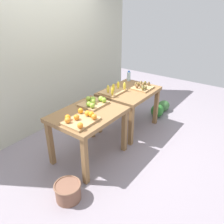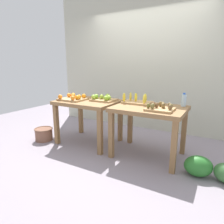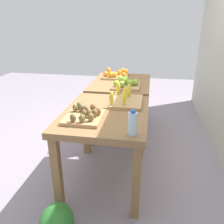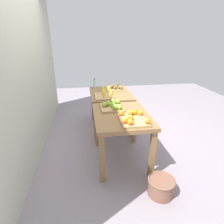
{
  "view_description": "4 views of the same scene",
  "coord_description": "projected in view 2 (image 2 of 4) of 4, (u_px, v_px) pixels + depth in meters",
  "views": [
    {
      "loc": [
        -2.65,
        -1.98,
        2.22
      ],
      "look_at": [
        0.0,
        -0.02,
        0.56
      ],
      "focal_mm": 35.74,
      "sensor_mm": 36.0,
      "label": 1
    },
    {
      "loc": [
        1.49,
        -2.75,
        1.37
      ],
      "look_at": [
        -0.1,
        0.03,
        0.61
      ],
      "focal_mm": 31.58,
      "sensor_mm": 36.0,
      "label": 2
    },
    {
      "loc": [
        2.51,
        0.39,
        1.59
      ],
      "look_at": [
        0.09,
        -0.02,
        0.58
      ],
      "focal_mm": 36.21,
      "sensor_mm": 36.0,
      "label": 3
    },
    {
      "loc": [
        -3.01,
        0.51,
        1.84
      ],
      "look_at": [
        0.07,
        0.04,
        0.55
      ],
      "focal_mm": 29.76,
      "sensor_mm": 36.0,
      "label": 4
    }
  ],
  "objects": [
    {
      "name": "wicker_basket",
      "position": [
        44.0,
        134.0,
        3.69
      ],
      "size": [
        0.34,
        0.34,
        0.23
      ],
      "color": "brown",
      "rests_on": "ground_plane"
    },
    {
      "name": "watermelon_pile",
      "position": [
        210.0,
        169.0,
        2.43
      ],
      "size": [
        0.7,
        0.34,
        0.26
      ],
      "color": "#386934",
      "rests_on": "ground_plane"
    },
    {
      "name": "water_bottle",
      "position": [
        184.0,
        100.0,
        2.93
      ],
      "size": [
        0.07,
        0.07,
        0.2
      ],
      "color": "silver",
      "rests_on": "display_table_right"
    },
    {
      "name": "banana_crate",
      "position": [
        137.0,
        101.0,
        3.17
      ],
      "size": [
        0.44,
        0.32,
        0.17
      ],
      "color": "tan",
      "rests_on": "display_table_right"
    },
    {
      "name": "kiwi_bin",
      "position": [
        160.0,
        108.0,
        2.69
      ],
      "size": [
        0.36,
        0.32,
        0.1
      ],
      "color": "tan",
      "rests_on": "display_table_right"
    },
    {
      "name": "display_table_right",
      "position": [
        149.0,
        114.0,
        2.94
      ],
      "size": [
        1.04,
        0.8,
        0.77
      ],
      "color": "olive",
      "rests_on": "ground_plane"
    },
    {
      "name": "apple_bin",
      "position": [
        103.0,
        98.0,
        3.41
      ],
      "size": [
        0.4,
        0.34,
        0.11
      ],
      "color": "tan",
      "rests_on": "display_table_left"
    },
    {
      "name": "display_table_left",
      "position": [
        89.0,
        107.0,
        3.48
      ],
      "size": [
        1.04,
        0.8,
        0.77
      ],
      "color": "olive",
      "rests_on": "ground_plane"
    },
    {
      "name": "orange_bin",
      "position": [
        73.0,
        98.0,
        3.48
      ],
      "size": [
        0.44,
        0.38,
        0.11
      ],
      "color": "tan",
      "rests_on": "display_table_left"
    },
    {
      "name": "back_wall",
      "position": [
        147.0,
        59.0,
        4.16
      ],
      "size": [
        4.4,
        0.12,
        3.0
      ],
      "primitive_type": "cube",
      "color": "#BABAA5",
      "rests_on": "ground_plane"
    },
    {
      "name": "ground_plane",
      "position": [
        116.0,
        148.0,
        3.36
      ],
      "size": [
        8.0,
        8.0,
        0.0
      ],
      "primitive_type": "plane",
      "color": "gray"
    }
  ]
}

